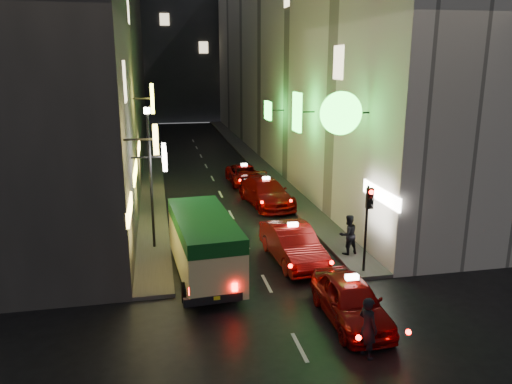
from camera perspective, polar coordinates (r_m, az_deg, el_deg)
building_left at (r=42.88m, az=-17.55°, el=15.08°), size 7.52×52.01×18.00m
building_right at (r=44.31m, az=4.29°, el=15.66°), size 8.15×52.15×18.00m
building_far at (r=74.83m, az=-8.82°, el=16.70°), size 30.00×10.00×22.00m
sidewalk_left at (r=43.47m, az=-11.72°, el=3.58°), size 1.50×52.00×0.15m
sidewalk_right at (r=44.22m, az=-0.63°, el=4.08°), size 1.50×52.00×0.15m
minibus at (r=19.43m, az=-5.97°, el=-5.42°), size 2.50×6.04×2.54m
taxi_near at (r=16.86m, az=10.80°, el=-11.68°), size 2.18×5.32×1.86m
taxi_second at (r=21.21m, az=4.20°, el=-5.61°), size 2.77×5.87×1.99m
taxi_third at (r=29.35m, az=1.16°, el=0.21°), size 3.07×5.94×1.98m
taxi_far at (r=34.56m, az=-1.35°, el=2.15°), size 1.98×4.64×1.63m
pedestrian_crossing at (r=15.01m, az=12.68°, el=-14.46°), size 0.65×0.80×2.09m
pedestrian_sidewalk at (r=21.90m, az=10.50°, el=-4.51°), size 0.83×0.61×1.99m
traffic_light at (r=19.70m, az=12.72°, el=-2.12°), size 0.26×0.43×3.50m
lamp_post at (r=22.16m, az=-11.99°, el=2.57°), size 0.28×0.28×6.22m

